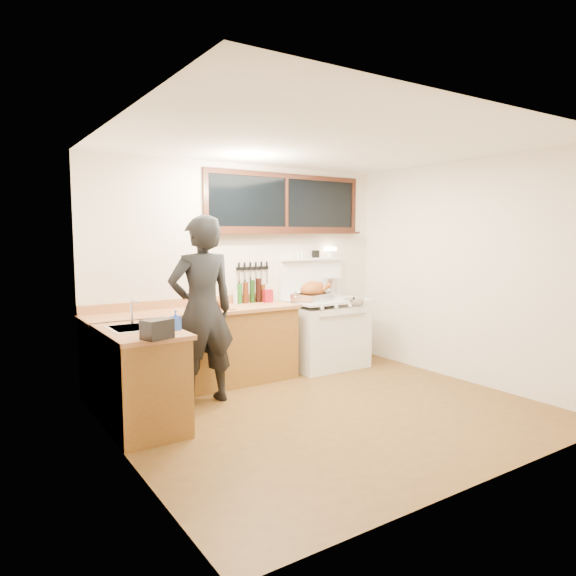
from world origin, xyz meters
TOP-DOWN VIEW (x-y plane):
  - ground_plane at (0.00, 0.00)m, footprint 4.00×3.50m
  - room_shell at (0.00, 0.00)m, footprint 4.10×3.60m
  - counter_back at (-0.80, 1.45)m, footprint 2.44×0.64m
  - counter_left at (-1.70, 0.62)m, footprint 0.64×1.09m
  - sink_unit at (-1.68, 0.70)m, footprint 0.50×0.45m
  - vintage_stove at (1.00, 1.41)m, footprint 1.02×0.74m
  - back_window at (0.60, 1.72)m, footprint 2.32×0.13m
  - left_doorway at (-1.99, -0.55)m, footprint 0.02×1.04m
  - knife_strip at (0.10, 1.73)m, footprint 0.46×0.03m
  - man at (-0.94, 0.95)m, footprint 0.71×0.47m
  - soap_bottle at (-1.43, 0.41)m, footprint 0.08×0.08m
  - toaster at (-1.70, 0.12)m, footprint 0.27×0.23m
  - cutting_board at (-0.58, 1.38)m, footprint 0.51×0.45m
  - roast_turkey at (0.74, 1.33)m, footprint 0.54×0.47m
  - stockpot at (1.26, 1.59)m, footprint 0.30×0.30m
  - saucepan at (1.13, 1.66)m, footprint 0.18×0.29m
  - pot_lid at (1.23, 1.11)m, footprint 0.32×0.32m
  - coffee_tin at (0.21, 1.55)m, footprint 0.12×0.10m
  - pitcher at (-0.16, 1.68)m, footprint 0.09×0.09m
  - bottle_cluster at (0.03, 1.63)m, footprint 0.39×0.07m

SIDE VIEW (x-z plane):
  - ground_plane at x=0.00m, z-range -0.02..0.00m
  - counter_left at x=-1.70m, z-range 0.00..0.90m
  - counter_back at x=-0.80m, z-range -0.05..0.95m
  - vintage_stove at x=1.00m, z-range -0.32..1.25m
  - sink_unit at x=-1.68m, z-range 0.66..1.03m
  - pot_lid at x=1.23m, z-range 0.89..0.93m
  - cutting_board at x=-0.58m, z-range 0.88..1.03m
  - saucepan at x=1.13m, z-range 0.90..1.03m
  - man at x=-0.94m, z-range 0.00..1.94m
  - toaster at x=-1.70m, z-range 0.90..1.06m
  - coffee_tin at x=0.21m, z-range 0.90..1.06m
  - pitcher at x=-0.16m, z-range 0.90..1.07m
  - soap_bottle at x=-1.43m, z-range 0.90..1.07m
  - roast_turkey at x=0.74m, z-range 0.88..1.13m
  - stockpot at x=1.26m, z-range 0.90..1.16m
  - bottle_cluster at x=0.03m, z-range 0.88..1.18m
  - left_doorway at x=-1.99m, z-range 0.00..2.17m
  - knife_strip at x=0.10m, z-range 1.17..1.45m
  - room_shell at x=0.00m, z-range 0.32..2.97m
  - back_window at x=0.60m, z-range 1.68..2.45m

